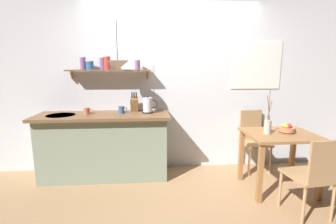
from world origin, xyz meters
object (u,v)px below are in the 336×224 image
object	(u,v)px
twig_vase	(268,126)
electric_kettle	(148,105)
pendant_lamp	(118,65)
fruit_bowl	(287,128)
dining_chair_near	(313,174)
coffee_mug_by_sink	(87,111)
dining_chair_far	(253,137)
coffee_mug_spare	(122,110)
dining_table	(280,144)
knife_block	(134,104)

from	to	relation	value
twig_vase	electric_kettle	bearing A→B (deg)	158.47
pendant_lamp	fruit_bowl	bearing A→B (deg)	-9.76
dining_chair_near	coffee_mug_by_sink	distance (m)	2.82
fruit_bowl	twig_vase	size ratio (longest dim) A/B	0.37
dining_chair_far	fruit_bowl	size ratio (longest dim) A/B	4.50
pendant_lamp	dining_chair_near	bearing A→B (deg)	-26.76
dining_chair_near	twig_vase	xyz separation A→B (m)	(-0.20, 0.63, 0.35)
coffee_mug_by_sink	coffee_mug_spare	xyz separation A→B (m)	(0.47, 0.03, 0.00)
dining_table	coffee_mug_spare	world-z (taller)	coffee_mug_spare
dining_chair_near	knife_block	bearing A→B (deg)	144.36
dining_chair_near	pendant_lamp	distance (m)	2.55
dining_table	dining_chair_near	world-z (taller)	dining_chair_near
dining_chair_near	knife_block	size ratio (longest dim) A/B	3.11
twig_vase	coffee_mug_spare	xyz separation A→B (m)	(-1.85, 0.59, 0.13)
electric_kettle	coffee_mug_by_sink	size ratio (longest dim) A/B	2.00
pendant_lamp	dining_table	bearing A→B (deg)	-11.35
dining_table	coffee_mug_spare	distance (m)	2.14
dining_chair_far	coffee_mug_spare	xyz separation A→B (m)	(-1.97, -0.07, 0.47)
coffee_mug_spare	pendant_lamp	xyz separation A→B (m)	(-0.01, -0.18, 0.62)
electric_kettle	pendant_lamp	world-z (taller)	pendant_lamp
electric_kettle	pendant_lamp	bearing A→B (deg)	-155.43
dining_chair_far	coffee_mug_spare	world-z (taller)	coffee_mug_spare
dining_chair_near	coffee_mug_spare	size ratio (longest dim) A/B	7.07
electric_kettle	pendant_lamp	distance (m)	0.70
fruit_bowl	electric_kettle	size ratio (longest dim) A/B	0.83
electric_kettle	pendant_lamp	xyz separation A→B (m)	(-0.38, -0.17, 0.56)
fruit_bowl	coffee_mug_spare	world-z (taller)	coffee_mug_spare
dining_chair_near	pendant_lamp	bearing A→B (deg)	153.24
dining_chair_near	electric_kettle	bearing A→B (deg)	144.17
fruit_bowl	twig_vase	world-z (taller)	twig_vase
twig_vase	coffee_mug_spare	distance (m)	1.94
dining_chair_far	coffee_mug_by_sink	world-z (taller)	coffee_mug_by_sink
pendant_lamp	coffee_mug_by_sink	bearing A→B (deg)	162.36
dining_table	dining_chair_near	distance (m)	0.64
dining_table	knife_block	xyz separation A→B (m)	(-1.85, 0.71, 0.42)
knife_block	pendant_lamp	xyz separation A→B (m)	(-0.18, -0.31, 0.56)
dining_table	twig_vase	distance (m)	0.29
twig_vase	pendant_lamp	xyz separation A→B (m)	(-1.86, 0.41, 0.74)
electric_kettle	dining_chair_near	bearing A→B (deg)	-35.83
twig_vase	dining_chair_far	bearing A→B (deg)	79.57
twig_vase	pendant_lamp	world-z (taller)	pendant_lamp
electric_kettle	coffee_mug_by_sink	world-z (taller)	electric_kettle
fruit_bowl	coffee_mug_by_sink	world-z (taller)	coffee_mug_by_sink
coffee_mug_spare	pendant_lamp	size ratio (longest dim) A/B	0.20
fruit_bowl	knife_block	size ratio (longest dim) A/B	0.71
dining_chair_near	fruit_bowl	world-z (taller)	dining_chair_near
dining_table	electric_kettle	distance (m)	1.80
fruit_bowl	coffee_mug_spare	distance (m)	2.20
dining_chair_far	fruit_bowl	xyz separation A→B (m)	(0.16, -0.61, 0.30)
knife_block	fruit_bowl	bearing A→B (deg)	-19.05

